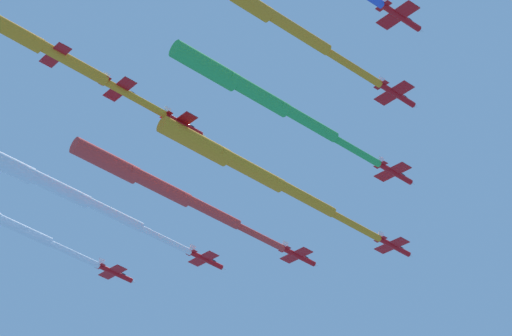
# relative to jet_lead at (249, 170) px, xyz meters

# --- Properties ---
(jet_lead) EXTENTS (59.39, 32.54, 4.27)m
(jet_lead) POSITION_rel_jet_lead_xyz_m (0.00, 0.00, 0.00)
(jet_lead) COLOR red
(jet_port_inner) EXTENTS (56.08, 30.98, 4.27)m
(jet_port_inner) POSITION_rel_jet_lead_xyz_m (3.46, -18.76, 0.33)
(jet_port_inner) COLOR red
(jet_starboard_inner) EXTENTS (53.98, 29.95, 4.30)m
(jet_starboard_inner) POSITION_rel_jet_lead_xyz_m (15.54, 9.36, 1.98)
(jet_starboard_inner) COLOR red
(jet_port_mid) EXTENTS (58.58, 31.72, 4.28)m
(jet_port_mid) POSITION_rel_jet_lead_xyz_m (10.72, -39.01, 2.38)
(jet_port_mid) COLOR red
(jet_trail_port) EXTENTS (60.30, 32.42, 4.24)m
(jet_trail_port) POSITION_rel_jet_lead_xyz_m (50.01, -24.13, 2.28)
(jet_trail_port) COLOR red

